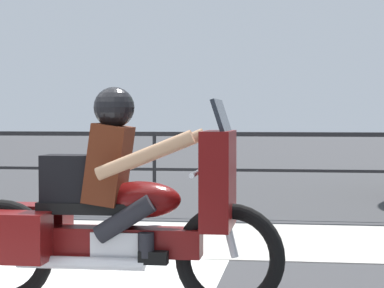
{
  "coord_description": "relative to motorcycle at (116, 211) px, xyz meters",
  "views": [
    {
      "loc": [
        1.96,
        -4.86,
        1.38
      ],
      "look_at": [
        0.99,
        2.02,
        1.12
      ],
      "focal_mm": 70.0,
      "sensor_mm": 36.0,
      "label": 1
    }
  ],
  "objects": [
    {
      "name": "motorcycle",
      "position": [
        0.0,
        0.0,
        0.0
      ],
      "size": [
        2.43,
        0.76,
        1.58
      ],
      "rotation": [
        0.0,
        0.0,
        0.01
      ],
      "color": "black",
      "rests_on": "ground"
    },
    {
      "name": "fence_railing",
      "position": [
        -0.69,
        5.04,
        0.21
      ],
      "size": [
        36.0,
        0.05,
        1.16
      ],
      "color": "black",
      "rests_on": "ground"
    },
    {
      "name": "sidewalk_band",
      "position": [
        -0.69,
        3.1,
        -0.7
      ],
      "size": [
        44.0,
        2.4,
        0.01
      ],
      "primitive_type": "cube",
      "color": "#B7B2A8",
      "rests_on": "ground"
    }
  ]
}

